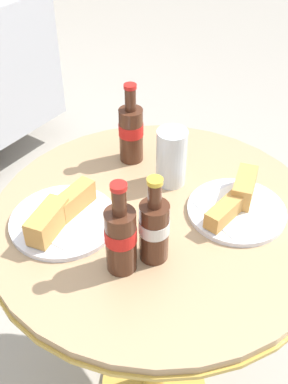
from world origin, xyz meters
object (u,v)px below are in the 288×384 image
(bistro_table, at_px, (157,256))
(cola_bottle_right, at_px, (121,237))
(drinking_glass, at_px, (171,160))
(lunch_plate_near, at_px, (237,204))
(cola_bottle_center, at_px, (131,131))
(cola_bottle_left, at_px, (154,228))
(lunch_plate_far, at_px, (62,217))

(bistro_table, distance_m, cola_bottle_right, 0.29)
(drinking_glass, xyz_separation_m, lunch_plate_near, (-0.00, -0.19, -0.05))
(cola_bottle_center, relative_size, drinking_glass, 1.48)
(bistro_table, bearing_deg, lunch_plate_near, -50.35)
(cola_bottle_left, relative_size, cola_bottle_right, 0.95)
(lunch_plate_far, bearing_deg, bistro_table, -46.14)
(lunch_plate_near, bearing_deg, drinking_glass, 88.51)
(bistro_table, relative_size, cola_bottle_right, 3.67)
(cola_bottle_center, bearing_deg, cola_bottle_left, -135.77)
(cola_bottle_left, bearing_deg, cola_bottle_right, 149.59)
(bistro_table, xyz_separation_m, cola_bottle_left, (-0.11, -0.07, 0.22))
(bistro_table, xyz_separation_m, lunch_plate_far, (-0.15, 0.16, 0.16))
(lunch_plate_near, bearing_deg, cola_bottle_right, 158.79)
(cola_bottle_right, relative_size, lunch_plate_near, 0.94)
(lunch_plate_near, distance_m, lunch_plate_far, 0.41)
(cola_bottle_right, height_order, lunch_plate_far, cola_bottle_right)
(cola_bottle_left, relative_size, drinking_glass, 1.40)
(drinking_glass, bearing_deg, bistro_table, -159.88)
(cola_bottle_left, height_order, cola_bottle_right, cola_bottle_right)
(bistro_table, height_order, drinking_glass, drinking_glass)
(cola_bottle_left, bearing_deg, bistro_table, 30.43)
(cola_bottle_left, xyz_separation_m, cola_bottle_center, (0.26, 0.25, 0.00))
(cola_bottle_center, distance_m, lunch_plate_far, 0.31)
(cola_bottle_right, bearing_deg, cola_bottle_left, -30.41)
(bistro_table, height_order, cola_bottle_left, cola_bottle_left)
(cola_bottle_center, height_order, lunch_plate_near, cola_bottle_center)
(lunch_plate_far, bearing_deg, cola_bottle_center, 4.93)
(cola_bottle_right, relative_size, drinking_glass, 1.47)
(cola_bottle_right, xyz_separation_m, lunch_plate_far, (0.02, 0.19, -0.06))
(bistro_table, relative_size, lunch_plate_near, 3.47)
(cola_bottle_center, xyz_separation_m, lunch_plate_far, (-0.30, -0.03, -0.07))
(bistro_table, relative_size, lunch_plate_far, 3.24)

